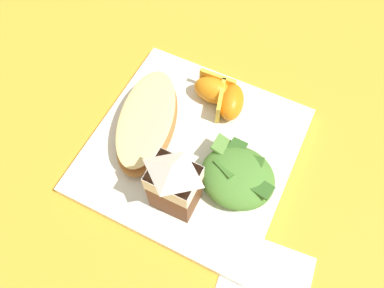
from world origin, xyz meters
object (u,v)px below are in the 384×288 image
white_plate (192,150)px  orange_wedge_middle (214,89)px  cheesy_pizza_bread (146,124)px  orange_wedge_front (230,102)px  paper_napkin (264,285)px  green_salad_pile (237,177)px  milk_carton (174,183)px

white_plate → orange_wedge_middle: size_ratio=4.58×
cheesy_pizza_bread → orange_wedge_front: (-0.09, -0.09, 0.00)m
white_plate → paper_napkin: size_ratio=2.55×
cheesy_pizza_bread → orange_wedge_front: size_ratio=2.74×
green_salad_pile → milk_carton: 0.09m
green_salad_pile → paper_napkin: (-0.08, 0.10, -0.03)m
orange_wedge_middle → white_plate: bearing=95.7°
paper_napkin → green_salad_pile: bearing=-51.3°
orange_wedge_middle → paper_napkin: bearing=127.9°
green_salad_pile → orange_wedge_middle: 0.14m
orange_wedge_front → paper_napkin: bearing=123.7°
white_plate → orange_wedge_front: orange_wedge_front is taller
white_plate → cheesy_pizza_bread: (0.07, 0.00, 0.03)m
green_salad_pile → orange_wedge_middle: green_salad_pile is taller
orange_wedge_middle → paper_napkin: size_ratio=0.56×
orange_wedge_middle → green_salad_pile: bearing=127.2°
cheesy_pizza_bread → milk_carton: (-0.09, 0.08, 0.04)m
orange_wedge_front → orange_wedge_middle: bearing=-17.2°
cheesy_pizza_bread → orange_wedge_middle: 0.12m
milk_carton → orange_wedge_front: size_ratio=1.63×
orange_wedge_middle → cheesy_pizza_bread: bearing=57.5°
orange_wedge_front → paper_napkin: size_ratio=0.61×
white_plate → milk_carton: milk_carton is taller
white_plate → cheesy_pizza_bread: 0.08m
orange_wedge_middle → paper_napkin: orange_wedge_middle is taller
green_salad_pile → orange_wedge_front: green_salad_pile is taller
orange_wedge_front → white_plate: bearing=75.4°
orange_wedge_front → paper_napkin: orange_wedge_front is taller
white_plate → orange_wedge_front: bearing=-104.6°
orange_wedge_front → orange_wedge_middle: 0.03m
paper_napkin → orange_wedge_middle: bearing=-52.1°
orange_wedge_front → paper_napkin: 0.25m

